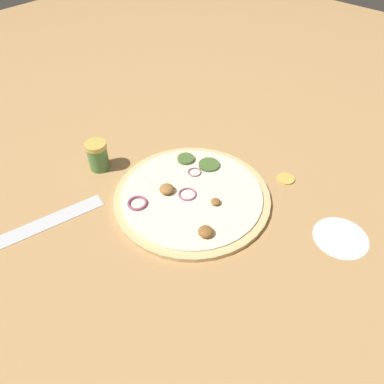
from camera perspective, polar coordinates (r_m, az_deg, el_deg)
The scene contains 5 objects.
ground_plane at distance 0.85m, azimuth -0.00°, elevation -0.98°, with size 3.00×3.00×0.00m, color tan.
pizza at distance 0.85m, azimuth -0.05°, elevation -0.59°, with size 0.35×0.35×0.03m.
spice_jar at distance 0.94m, azimuth -14.17°, elevation 5.40°, with size 0.05×0.05×0.07m.
loose_cap at distance 0.92m, azimuth 14.11°, elevation 2.06°, with size 0.04×0.04×0.01m.
flour_patch at distance 0.83m, azimuth 21.71°, elevation -6.47°, with size 0.11×0.11×0.00m.
Camera 1 is at (0.45, 0.40, 0.60)m, focal length 35.00 mm.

